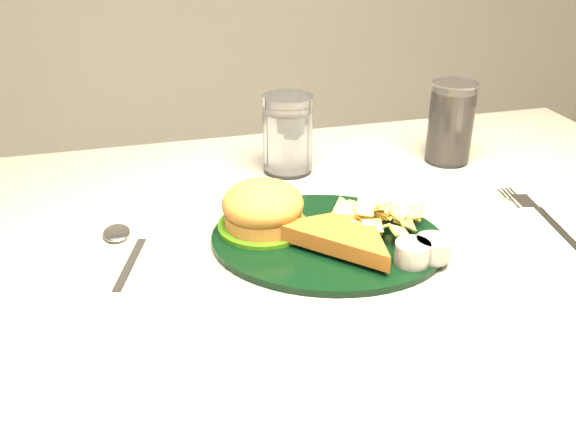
% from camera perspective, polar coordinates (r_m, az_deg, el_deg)
% --- Properties ---
extents(dinner_plate, '(0.35, 0.32, 0.06)m').
position_cam_1_polar(dinner_plate, '(0.76, 3.61, -0.34)').
color(dinner_plate, black).
rests_on(dinner_plate, table).
extents(water_glass, '(0.09, 0.09, 0.12)m').
position_cam_1_polar(water_glass, '(0.95, -0.02, 7.29)').
color(water_glass, white).
rests_on(water_glass, table).
extents(cola_glass, '(0.07, 0.07, 0.13)m').
position_cam_1_polar(cola_glass, '(1.02, 14.26, 8.04)').
color(cola_glass, black).
rests_on(cola_glass, table).
extents(fork_napkin, '(0.16, 0.19, 0.01)m').
position_cam_1_polar(fork_napkin, '(0.86, 22.68, -1.03)').
color(fork_napkin, white).
rests_on(fork_napkin, table).
extents(spoon, '(0.09, 0.16, 0.01)m').
position_cam_1_polar(spoon, '(0.75, -13.87, -4.07)').
color(spoon, white).
rests_on(spoon, table).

